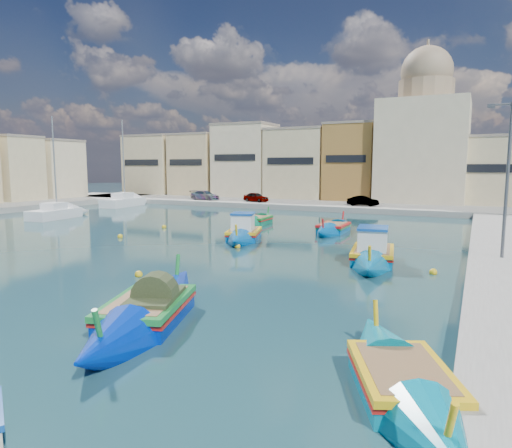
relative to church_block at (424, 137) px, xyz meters
The scene contains 16 objects.
ground 42.08m from the church_block, 104.04° to the right, with size 160.00×160.00×0.00m, color #14343C.
north_quay 15.16m from the church_block, 141.34° to the right, with size 80.00×8.00×0.60m, color gray.
north_townhouses 4.81m from the church_block, 169.17° to the right, with size 83.20×7.87×10.19m.
church_block is the anchor object (origin of this frame).
quay_street_lamp 35.04m from the church_block, 77.65° to the right, with size 1.18×0.16×8.00m.
parked_cars 21.68m from the church_block, 152.30° to the right, with size 24.04×2.22×1.17m.
luzzu_turquoise_cabin 36.45m from the church_block, 87.57° to the right, with size 3.41×9.40×2.96m.
luzzu_blue_cabin 33.92m from the church_block, 103.85° to the right, with size 4.34×8.26×2.85m.
luzzu_cyan_mid 27.43m from the church_block, 97.44° to the right, with size 1.98×7.87×2.32m.
luzzu_green 27.62m from the church_block, 113.89° to the right, with size 2.08×7.04×2.20m.
luzzu_blue_south 48.71m from the church_block, 93.72° to the right, with size 5.06×9.60×2.72m.
luzzu_cyan_south 50.17m from the church_block, 84.20° to the right, with size 4.73×7.53×2.31m.
tender_near 48.51m from the church_block, 93.48° to the right, with size 2.39×3.14×1.37m.
yacht_north 36.79m from the church_block, 155.97° to the right, with size 3.10×8.61×11.27m.
yacht_midnorth 41.29m from the church_block, 136.97° to the right, with size 2.94×7.44×10.28m.
mooring_buoys 35.42m from the church_block, 102.67° to the right, with size 21.25×22.16×0.36m.
Camera 1 is at (16.26, -19.16, 5.03)m, focal length 32.00 mm.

